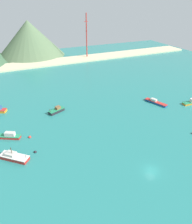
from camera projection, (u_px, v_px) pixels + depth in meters
ground at (106, 121)px, 82.37m from camera, size 260.00×280.00×0.50m
fishing_boat_0 at (14, 157)px, 62.36m from camera, size 9.07×8.41×4.48m
fishing_boat_1 at (191, 102)px, 95.19m from camera, size 8.66×2.93×2.53m
fishing_boat_2 at (156, 102)px, 95.61m from camera, size 6.09×11.18×1.98m
fishing_boat_4 at (57, 110)px, 88.04m from camera, size 7.60×5.08×2.91m
fishing_boat_5 at (8, 136)px, 71.75m from camera, size 9.29×6.36×2.51m
buoy_0 at (35, 152)px, 65.32m from camera, size 0.93×0.93×0.93m
buoy_1 at (192, 134)px, 74.27m from camera, size 0.75×0.75×0.75m
buoy_2 at (30, 137)px, 72.29m from camera, size 1.03×1.03×1.03m
beach_strip at (53, 62)px, 155.10m from camera, size 247.00×18.05×1.20m
hill_central at (30, 39)px, 167.78m from camera, size 56.18×56.18×28.60m
radio_tower at (87, 36)px, 159.87m from camera, size 3.43×2.74×34.25m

